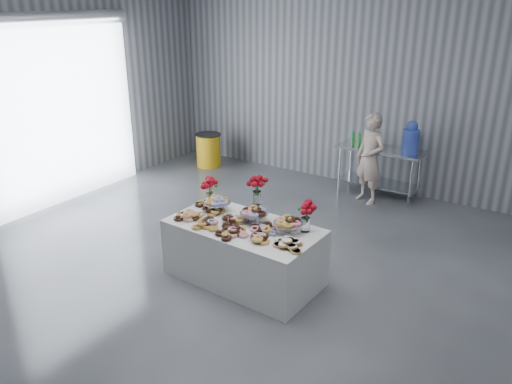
% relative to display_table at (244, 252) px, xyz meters
% --- Properties ---
extents(ground, '(9.00, 9.00, 0.00)m').
position_rel_display_table_xyz_m(ground, '(-0.22, -0.41, -0.38)').
color(ground, '#3B3E44').
rests_on(ground, ground).
extents(room_walls, '(8.04, 9.04, 4.02)m').
position_rel_display_table_xyz_m(room_walls, '(-0.49, -0.34, 2.26)').
color(room_walls, gray).
rests_on(room_walls, ground).
extents(display_table, '(1.94, 1.07, 0.75)m').
position_rel_display_table_xyz_m(display_table, '(0.00, 0.00, 0.00)').
color(display_table, white).
rests_on(display_table, ground).
extents(prep_table, '(1.50, 0.60, 0.90)m').
position_rel_display_table_xyz_m(prep_table, '(0.38, 3.69, 0.24)').
color(prep_table, silver).
rests_on(prep_table, ground).
extents(donut_mounds, '(1.84, 0.87, 0.09)m').
position_rel_display_table_xyz_m(donut_mounds, '(0.00, -0.05, 0.42)').
color(donut_mounds, '#C09346').
rests_on(donut_mounds, display_table).
extents(cake_stand_left, '(0.36, 0.36, 0.17)m').
position_rel_display_table_xyz_m(cake_stand_left, '(-0.54, 0.17, 0.52)').
color(cake_stand_left, silver).
rests_on(cake_stand_left, display_table).
extents(cake_stand_mid, '(0.36, 0.36, 0.17)m').
position_rel_display_table_xyz_m(cake_stand_mid, '(0.06, 0.15, 0.52)').
color(cake_stand_mid, silver).
rests_on(cake_stand_mid, display_table).
extents(cake_stand_right, '(0.36, 0.36, 0.17)m').
position_rel_display_table_xyz_m(cake_stand_right, '(0.56, 0.13, 0.52)').
color(cake_stand_right, silver).
rests_on(cake_stand_right, display_table).
extents(danish_pile, '(0.48, 0.48, 0.11)m').
position_rel_display_table_xyz_m(danish_pile, '(0.74, -0.18, 0.43)').
color(danish_pile, white).
rests_on(danish_pile, display_table).
extents(bouquet_left, '(0.26, 0.26, 0.42)m').
position_rel_display_table_xyz_m(bouquet_left, '(-0.74, 0.28, 0.67)').
color(bouquet_left, white).
rests_on(bouquet_left, display_table).
extents(bouquet_right, '(0.26, 0.26, 0.42)m').
position_rel_display_table_xyz_m(bouquet_right, '(0.71, 0.27, 0.67)').
color(bouquet_right, white).
rests_on(bouquet_right, display_table).
extents(bouquet_center, '(0.26, 0.26, 0.57)m').
position_rel_display_table_xyz_m(bouquet_center, '(-0.04, 0.35, 0.75)').
color(bouquet_center, silver).
rests_on(bouquet_center, display_table).
extents(water_jug, '(0.28, 0.28, 0.55)m').
position_rel_display_table_xyz_m(water_jug, '(0.88, 3.69, 0.77)').
color(water_jug, '#4465E7').
rests_on(water_jug, prep_table).
extents(drink_bottles, '(0.54, 0.08, 0.27)m').
position_rel_display_table_xyz_m(drink_bottles, '(0.06, 3.59, 0.66)').
color(drink_bottles, '#268C33').
rests_on(drink_bottles, prep_table).
extents(person, '(0.68, 0.58, 1.58)m').
position_rel_display_table_xyz_m(person, '(0.33, 3.33, 0.42)').
color(person, '#CC8C93').
rests_on(person, ground).
extents(trash_barrel, '(0.55, 0.55, 0.70)m').
position_rel_display_table_xyz_m(trash_barrel, '(-3.24, 3.35, -0.02)').
color(trash_barrel, gold).
rests_on(trash_barrel, ground).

